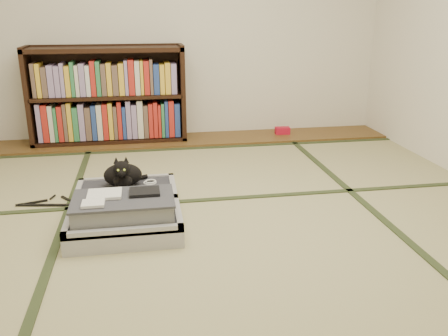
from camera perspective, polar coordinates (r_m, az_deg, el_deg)
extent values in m
plane|color=tan|center=(2.98, 0.19, -6.74)|extent=(4.50, 4.50, 0.00)
cube|color=brown|center=(4.85, -3.88, 3.45)|extent=(4.00, 0.50, 0.02)
cube|color=red|center=(5.05, 7.04, 4.49)|extent=(0.16, 0.10, 0.07)
plane|color=silver|center=(4.93, -4.51, 17.70)|extent=(4.00, 0.00, 4.00)
cube|color=#2D381E|center=(2.99, -19.21, -7.69)|extent=(0.05, 4.50, 0.01)
cube|color=#2D381E|center=(3.29, 17.69, -5.10)|extent=(0.05, 4.50, 0.01)
cube|color=#2D381E|center=(3.34, -0.99, -3.77)|extent=(4.00, 0.05, 0.01)
cube|color=#2D381E|center=(4.56, -3.48, 2.40)|extent=(4.00, 0.05, 0.01)
cube|color=black|center=(4.91, -22.27, 7.81)|extent=(0.04, 0.34, 0.96)
cube|color=black|center=(4.81, -5.05, 8.91)|extent=(0.04, 0.34, 0.96)
cube|color=black|center=(4.90, -13.37, 3.38)|extent=(1.49, 0.34, 0.04)
cube|color=black|center=(4.75, -14.18, 13.67)|extent=(1.49, 0.34, 0.04)
cube|color=black|center=(4.80, -13.76, 8.42)|extent=(1.42, 0.34, 0.03)
cube|color=black|center=(4.96, -13.65, 8.77)|extent=(1.49, 0.02, 0.96)
cube|color=gray|center=(4.82, -13.58, 5.83)|extent=(1.34, 0.24, 0.40)
cube|color=gray|center=(4.75, -13.95, 10.63)|extent=(1.34, 0.24, 0.36)
cube|color=#ABAAAF|center=(2.88, -11.81, -6.88)|extent=(0.66, 0.44, 0.12)
cube|color=#2D2C33|center=(2.87, -11.85, -6.34)|extent=(0.59, 0.37, 0.09)
cube|color=#ABAAAF|center=(2.67, -12.01, -7.54)|extent=(0.66, 0.04, 0.04)
cube|color=#ABAAAF|center=(3.04, -11.78, -4.18)|extent=(0.66, 0.04, 0.04)
cube|color=#ABAAAF|center=(2.89, -18.15, -6.03)|extent=(0.04, 0.44, 0.04)
cube|color=#ABAAAF|center=(2.85, -5.56, -5.41)|extent=(0.04, 0.44, 0.04)
cube|color=#ABAAAF|center=(3.28, -11.60, -3.58)|extent=(0.66, 0.44, 0.12)
cube|color=#2D2C33|center=(3.27, -11.64, -3.09)|extent=(0.59, 0.37, 0.09)
cube|color=#ABAAAF|center=(3.07, -11.77, -3.93)|extent=(0.66, 0.04, 0.04)
cube|color=#ABAAAF|center=(3.45, -11.59, -1.36)|extent=(0.66, 0.04, 0.04)
cube|color=#ABAAAF|center=(3.29, -17.15, -2.84)|extent=(0.04, 0.44, 0.04)
cube|color=#ABAAAF|center=(3.26, -6.16, -2.27)|extent=(0.04, 0.44, 0.04)
cylinder|color=black|center=(3.05, -11.78, -3.98)|extent=(0.60, 0.02, 0.02)
cube|color=gray|center=(2.83, -11.95, -4.86)|extent=(0.57, 0.35, 0.12)
cube|color=#3A3C42|center=(2.81, -12.04, -3.62)|extent=(0.58, 0.36, 0.01)
cube|color=silver|center=(2.85, -14.17, -3.06)|extent=(0.19, 0.16, 0.02)
cube|color=black|center=(2.84, -9.54, -2.82)|extent=(0.18, 0.14, 0.02)
cube|color=silver|center=(2.73, -15.47, -4.13)|extent=(0.12, 0.11, 0.02)
cube|color=white|center=(2.70, -16.10, -8.87)|extent=(0.05, 0.01, 0.04)
cube|color=white|center=(2.70, -13.82, -9.00)|extent=(0.04, 0.01, 0.03)
cube|color=orange|center=(2.68, -7.16, -8.46)|extent=(0.04, 0.01, 0.03)
cube|color=#197F33|center=(2.67, -8.52, -8.20)|extent=(0.04, 0.01, 0.02)
ellipsoid|color=black|center=(3.29, -12.07, -0.83)|extent=(0.26, 0.17, 0.16)
ellipsoid|color=black|center=(3.22, -12.09, -1.57)|extent=(0.13, 0.09, 0.09)
ellipsoid|color=black|center=(3.16, -12.22, -0.08)|extent=(0.11, 0.10, 0.10)
sphere|color=black|center=(3.13, -12.23, -0.64)|extent=(0.05, 0.05, 0.05)
cone|color=black|center=(3.17, -12.85, 0.90)|extent=(0.04, 0.05, 0.05)
cone|color=black|center=(3.16, -11.70, 0.96)|extent=(0.04, 0.05, 0.05)
sphere|color=#A5BF33|center=(3.12, -12.62, -0.26)|extent=(0.02, 0.02, 0.02)
sphere|color=#A5BF33|center=(3.12, -11.90, -0.23)|extent=(0.02, 0.02, 0.02)
cylinder|color=black|center=(3.38, -10.47, -1.23)|extent=(0.16, 0.09, 0.03)
torus|color=white|center=(3.32, -8.90, -1.75)|extent=(0.09, 0.09, 0.01)
torus|color=white|center=(3.32, -8.83, -1.60)|extent=(0.08, 0.08, 0.01)
cube|color=black|center=(3.45, -20.31, -4.21)|extent=(0.41, 0.09, 0.01)
cube|color=black|center=(3.53, -22.14, -3.90)|extent=(0.20, 0.08, 0.01)
cube|color=black|center=(3.48, -18.11, -3.73)|extent=(0.14, 0.18, 0.01)
cylinder|color=black|center=(3.58, -19.92, -3.31)|extent=(0.03, 0.07, 0.01)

